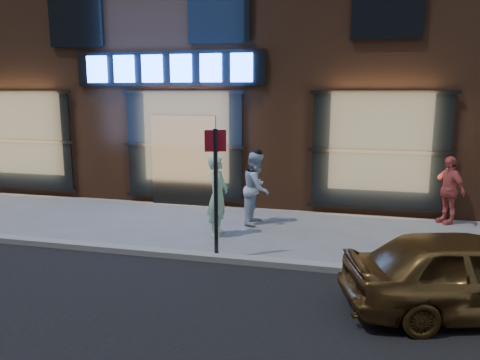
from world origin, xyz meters
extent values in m
plane|color=slate|center=(0.00, 0.00, 0.00)|extent=(90.00, 90.00, 0.00)
cube|color=gray|center=(0.00, 0.00, 0.06)|extent=(60.00, 0.25, 0.12)
cube|color=#54301E|center=(0.00, 8.00, 5.00)|extent=(30.00, 8.00, 10.00)
cube|color=black|center=(-0.40, 3.95, 3.60)|extent=(5.20, 0.06, 0.90)
cube|color=black|center=(0.00, 3.92, 1.20)|extent=(1.80, 0.10, 2.40)
cube|color=#FFBF72|center=(-5.00, 3.98, 1.60)|extent=(3.00, 0.04, 2.60)
cube|color=black|center=(-5.00, 3.94, 1.60)|extent=(3.20, 0.06, 2.80)
cube|color=#FFBF72|center=(0.00, 3.98, 1.60)|extent=(3.00, 0.04, 2.60)
cube|color=black|center=(0.00, 3.94, 1.60)|extent=(3.20, 0.06, 2.80)
cube|color=#FFBF72|center=(5.00, 3.98, 1.60)|extent=(3.00, 0.04, 2.60)
cube|color=black|center=(5.00, 3.94, 1.60)|extent=(3.20, 0.06, 2.80)
cube|color=black|center=(-3.00, 3.94, 5.00)|extent=(1.60, 0.06, 1.60)
cube|color=black|center=(1.00, 3.94, 5.00)|extent=(1.60, 0.06, 1.60)
cube|color=black|center=(5.00, 3.94, 5.00)|extent=(1.60, 0.06, 1.60)
cube|color=#2659FF|center=(-2.40, 3.88, 3.60)|extent=(0.55, 0.12, 0.70)
cube|color=#2659FF|center=(-1.60, 3.88, 3.60)|extent=(0.55, 0.12, 0.70)
cube|color=#2659FF|center=(-0.80, 3.88, 3.60)|extent=(0.55, 0.12, 0.70)
cube|color=#2659FF|center=(0.00, 3.88, 3.60)|extent=(0.55, 0.12, 0.70)
cube|color=#2659FF|center=(0.80, 3.88, 3.60)|extent=(0.55, 0.12, 0.70)
cube|color=#2659FF|center=(1.60, 3.88, 3.60)|extent=(0.55, 0.12, 0.70)
imported|color=#C1FECF|center=(1.67, 1.49, 0.86)|extent=(0.46, 0.66, 1.72)
imported|color=silver|center=(2.27, 2.60, 0.84)|extent=(0.67, 0.84, 1.67)
imported|color=#C65451|center=(6.56, 3.68, 0.79)|extent=(0.84, 0.98, 1.57)
imported|color=brown|center=(6.04, -1.13, 0.58)|extent=(3.67, 2.27, 1.17)
cylinder|color=#262628|center=(2.05, 0.10, 1.19)|extent=(0.08, 0.08, 2.38)
cube|color=#B31427|center=(2.05, 0.10, 2.17)|extent=(0.36, 0.18, 0.38)
camera|label=1|loc=(4.44, -7.69, 3.02)|focal=35.00mm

